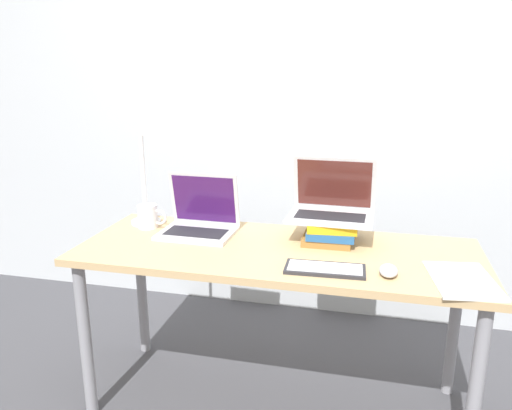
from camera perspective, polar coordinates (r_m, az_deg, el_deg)
wall_back at (r=2.87m, az=6.40°, el=13.36°), size 8.00×0.05×2.70m
desk at (r=2.09m, az=2.40°, el=-7.10°), size 1.64×0.64×0.73m
laptop_left at (r=2.25m, az=-6.47°, el=-1.86°), size 0.33×0.26×0.26m
book_stack at (r=2.15m, az=8.52°, el=-2.86°), size 0.23×0.24×0.10m
laptop_on_books at (r=2.15m, az=8.65°, el=-0.05°), size 0.36×0.26×0.25m
wireless_keyboard at (r=1.86m, az=7.89°, el=-7.24°), size 0.30×0.14×0.01m
mouse at (r=1.86m, az=14.90°, el=-7.25°), size 0.07×0.11×0.03m
notepad at (r=1.89m, az=22.51°, el=-7.93°), size 0.25×0.34×0.01m
mug at (r=2.35m, az=-12.19°, el=-1.28°), size 0.14×0.09×0.11m
desk_lamp at (r=2.29m, az=-11.91°, el=8.29°), size 0.23×0.20×0.60m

